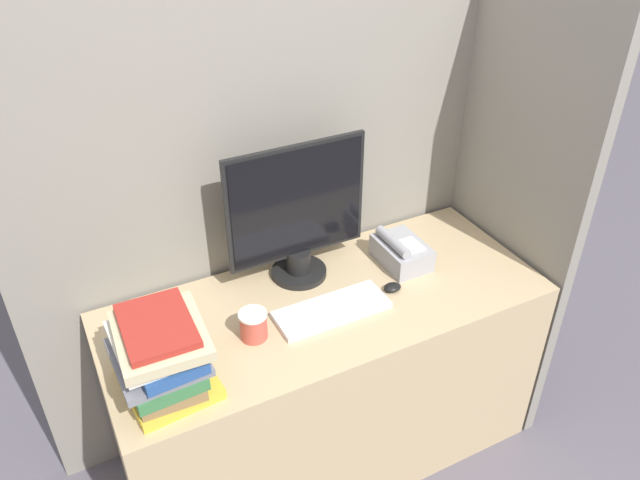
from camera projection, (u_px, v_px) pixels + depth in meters
cubicle_panel_rear at (283, 217)px, 2.27m from camera, size 1.90×0.04×1.79m
cubicle_panel_right at (509, 206)px, 2.34m from camera, size 0.04×0.68×1.79m
desk at (326, 379)px, 2.31m from camera, size 1.50×0.62×0.75m
monitor at (297, 218)px, 2.09m from camera, size 0.50×0.20×0.50m
keyboard at (332, 310)px, 2.05m from camera, size 0.38×0.14×0.02m
mouse at (392, 287)px, 2.14m from camera, size 0.06×0.05×0.02m
coffee_cup at (253, 325)px, 1.93m from camera, size 0.09×0.09×0.10m
book_stack at (161, 356)px, 1.72m from camera, size 0.27×0.31×0.24m
desk_telephone at (401, 252)px, 2.26m from camera, size 0.15×0.21×0.12m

